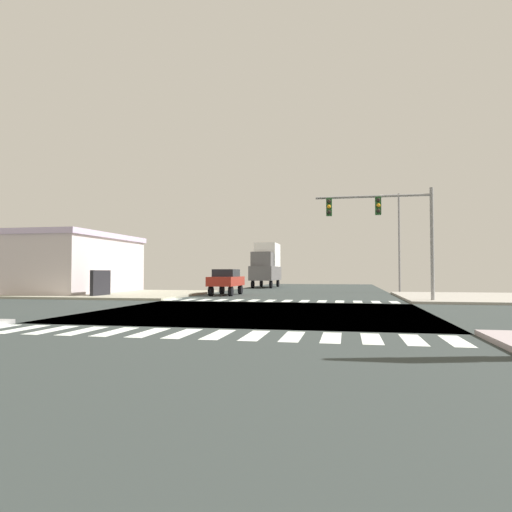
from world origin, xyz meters
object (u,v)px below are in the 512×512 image
Objects in this scene: traffic_signal_mast at (385,218)px; sedan_crossing_2 at (226,280)px; bank_building at (52,264)px; box_truck_queued_1 at (266,264)px; street_lamp at (396,233)px.

traffic_signal_mast is 12.74m from sedan_crossing_2.
traffic_signal_mast is 25.56m from bank_building.
traffic_signal_mast is 25.26m from box_truck_queued_1.
street_lamp is at bearing 141.18° from box_truck_queued_1.
bank_building is at bearing 50.81° from box_truck_queued_1.
traffic_signal_mast is 0.54× the size of bank_building.
box_truck_queued_1 is at bearing 115.39° from traffic_signal_mast.
bank_building is 22.24m from box_truck_queued_1.
traffic_signal_mast is 0.90× the size of box_truck_queued_1.
street_lamp is 1.13× the size of box_truck_queued_1.
traffic_signal_mast is 12.68m from street_lamp.
bank_building is 1.69× the size of box_truck_queued_1.
street_lamp is 0.67× the size of bank_building.
street_lamp is at bearing 81.47° from traffic_signal_mast.
street_lamp reaches higher than box_truck_queued_1.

